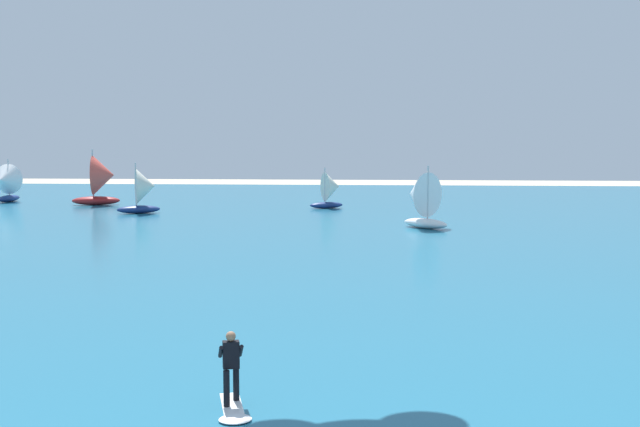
{
  "coord_description": "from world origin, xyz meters",
  "views": [
    {
      "loc": [
        0.53,
        -2.23,
        5.95
      ],
      "look_at": [
        -0.78,
        15.74,
        4.18
      ],
      "focal_mm": 42.33,
      "sensor_mm": 36.0,
      "label": 1
    }
  ],
  "objects_px": {
    "sailboat_far_right": "(420,199)",
    "sailboat_trailing": "(102,180)",
    "sailboat_center_horizon": "(5,183)",
    "kitesurfer": "(232,381)",
    "sailboat_near_shore": "(144,190)",
    "sailboat_far_left": "(331,190)"
  },
  "relations": [
    {
      "from": "sailboat_far_right",
      "to": "sailboat_far_left",
      "type": "relative_size",
      "value": 1.2
    },
    {
      "from": "sailboat_trailing",
      "to": "sailboat_far_left",
      "type": "bearing_deg",
      "value": -4.78
    },
    {
      "from": "sailboat_far_right",
      "to": "sailboat_center_horizon",
      "type": "height_order",
      "value": "sailboat_far_right"
    },
    {
      "from": "sailboat_far_left",
      "to": "sailboat_trailing",
      "type": "distance_m",
      "value": 20.77
    },
    {
      "from": "sailboat_near_shore",
      "to": "sailboat_trailing",
      "type": "distance_m",
      "value": 9.44
    },
    {
      "from": "sailboat_trailing",
      "to": "sailboat_far_right",
      "type": "bearing_deg",
      "value": -29.71
    },
    {
      "from": "sailboat_near_shore",
      "to": "sailboat_center_horizon",
      "type": "distance_m",
      "value": 18.82
    },
    {
      "from": "sailboat_center_horizon",
      "to": "sailboat_trailing",
      "type": "distance_m",
      "value": 10.44
    },
    {
      "from": "sailboat_far_right",
      "to": "sailboat_trailing",
      "type": "height_order",
      "value": "sailboat_trailing"
    },
    {
      "from": "kitesurfer",
      "to": "sailboat_far_right",
      "type": "xyz_separation_m",
      "value": [
        6.09,
        34.55,
        1.31
      ]
    },
    {
      "from": "sailboat_far_right",
      "to": "sailboat_near_shore",
      "type": "relative_size",
      "value": 1.03
    },
    {
      "from": "sailboat_center_horizon",
      "to": "kitesurfer",
      "type": "bearing_deg",
      "value": -59.01
    },
    {
      "from": "sailboat_far_left",
      "to": "sailboat_trailing",
      "type": "xyz_separation_m",
      "value": [
        -20.69,
        1.73,
        0.7
      ]
    },
    {
      "from": "sailboat_center_horizon",
      "to": "sailboat_trailing",
      "type": "relative_size",
      "value": 0.8
    },
    {
      "from": "sailboat_near_shore",
      "to": "sailboat_center_horizon",
      "type": "xyz_separation_m",
      "value": [
        -16.26,
        9.48,
        -0.0
      ]
    },
    {
      "from": "kitesurfer",
      "to": "sailboat_far_left",
      "type": "bearing_deg",
      "value": 90.77
    },
    {
      "from": "kitesurfer",
      "to": "sailboat_center_horizon",
      "type": "relative_size",
      "value": 0.51
    },
    {
      "from": "kitesurfer",
      "to": "sailboat_near_shore",
      "type": "bearing_deg",
      "value": 109.54
    },
    {
      "from": "kitesurfer",
      "to": "sailboat_trailing",
      "type": "height_order",
      "value": "sailboat_trailing"
    },
    {
      "from": "kitesurfer",
      "to": "sailboat_far_right",
      "type": "bearing_deg",
      "value": 80.0
    },
    {
      "from": "sailboat_far_right",
      "to": "sailboat_trailing",
      "type": "relative_size",
      "value": 0.83
    },
    {
      "from": "kitesurfer",
      "to": "sailboat_center_horizon",
      "type": "distance_m",
      "value": 61.22
    }
  ]
}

